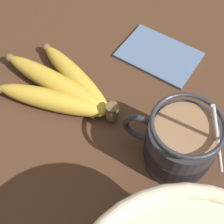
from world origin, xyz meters
TOP-DOWN VIEW (x-y plane):
  - table at (0.00, 0.00)cm, footprint 108.15×108.15cm
  - coffee_mug at (-7.26, -0.54)cm, footprint 15.56×9.81cm
  - banana_bunch at (14.05, -4.47)cm, footprint 23.26×14.32cm
  - napkin at (1.43, -19.16)cm, footprint 15.56×12.19cm

SIDE VIEW (x-z plane):
  - table at x=0.00cm, z-range 0.00..3.24cm
  - napkin at x=1.43cm, z-range 3.24..3.84cm
  - banana_bunch at x=14.05cm, z-range 2.90..7.09cm
  - coffee_mug at x=-7.26cm, z-range 0.04..15.34cm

